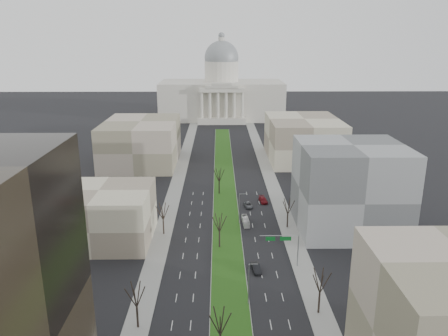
{
  "coord_description": "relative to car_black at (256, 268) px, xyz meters",
  "views": [
    {
      "loc": [
        -2.17,
        -21.17,
        51.47
      ],
      "look_at": [
        -0.4,
        114.49,
        10.96
      ],
      "focal_mm": 35.0,
      "sensor_mm": 36.0,
      "label": 1
    }
  ],
  "objects": [
    {
      "name": "car_red",
      "position": [
        6.0,
        43.81,
        -0.01
      ],
      "size": [
        2.91,
        5.75,
        1.6
      ],
      "primitive_type": "imported",
      "rotation": [
        0.0,
        0.0,
        0.12
      ],
      "color": "maroon",
      "rests_on": "ground"
    },
    {
      "name": "tree_median_c",
      "position": [
        -8.33,
        51.87,
        6.19
      ],
      "size": [
        5.4,
        5.4,
        9.72
      ],
      "color": "black",
      "rests_on": "ground"
    },
    {
      "name": "car_grey_far",
      "position": [
        0.86,
        39.48,
        -0.13
      ],
      "size": [
        2.91,
        5.15,
        1.36
      ],
      "primitive_type": "imported",
      "rotation": [
        0.0,
        0.0,
        0.14
      ],
      "color": "#52545A",
      "rests_on": "ground"
    },
    {
      "name": "tree_right_mid",
      "position": [
        10.87,
        -16.13,
        6.34
      ],
      "size": [
        5.52,
        5.52,
        9.94
      ],
      "color": "black",
      "rests_on": "ground"
    },
    {
      "name": "sidewalk_left",
      "position": [
        -23.83,
        26.87,
        -0.74
      ],
      "size": [
        5.0,
        330.0,
        0.15
      ],
      "primitive_type": "cube",
      "color": "gray",
      "rests_on": "ground"
    },
    {
      "name": "box_van",
      "position": [
        -0.75,
        26.36,
        0.18
      ],
      "size": [
        2.1,
        7.18,
        1.97
      ],
      "primitive_type": "imported",
      "rotation": [
        0.0,
        0.0,
        0.06
      ],
      "color": "white",
      "rests_on": "ground"
    },
    {
      "name": "tree_left_far",
      "position": [
        -23.53,
        19.87,
        6.03
      ],
      "size": [
        5.28,
        5.28,
        9.5
      ],
      "color": "black",
      "rests_on": "ground"
    },
    {
      "name": "capitol",
      "position": [
        -6.33,
        201.45,
        15.49
      ],
      "size": [
        80.0,
        46.0,
        55.0
      ],
      "color": "beige",
      "rests_on": "ground"
    },
    {
      "name": "mast_arm_signs",
      "position": [
        7.16,
        1.89,
        5.3
      ],
      "size": [
        9.12,
        0.24,
        8.09
      ],
      "color": "gray",
      "rests_on": "ground"
    },
    {
      "name": "building_far_left",
      "position": [
        -41.33,
        91.87,
        8.19
      ],
      "size": [
        30.0,
        40.0,
        18.0
      ],
      "primitive_type": "cube",
      "color": "gray",
      "rests_on": "ground"
    },
    {
      "name": "tree_median_b",
      "position": [
        -8.33,
        11.87,
        6.19
      ],
      "size": [
        5.4,
        5.4,
        9.72
      ],
      "color": "black",
      "rests_on": "ground"
    },
    {
      "name": "median",
      "position": [
        -6.33,
        50.85,
        -0.71
      ],
      "size": [
        8.0,
        222.03,
        0.2
      ],
      "color": "#999993",
      "rests_on": "ground"
    },
    {
      "name": "tree_right_far",
      "position": [
        10.87,
        23.87,
        5.72
      ],
      "size": [
        5.04,
        5.04,
        9.07
      ],
      "color": "black",
      "rests_on": "ground"
    },
    {
      "name": "streetlamp_median_b",
      "position": [
        -2.57,
        -13.13,
        4.0
      ],
      "size": [
        1.9,
        0.2,
        9.16
      ],
      "color": "gray",
      "rests_on": "ground"
    },
    {
      "name": "building_far_right",
      "position": [
        28.67,
        96.87,
        8.19
      ],
      "size": [
        30.0,
        40.0,
        18.0
      ],
      "primitive_type": "cube",
      "color": "gray",
      "rests_on": "ground"
    },
    {
      "name": "car_black",
      "position": [
        0.0,
        0.0,
        0.0
      ],
      "size": [
        2.4,
        5.11,
        1.62
      ],
      "primitive_type": "imported",
      "rotation": [
        0.0,
        0.0,
        0.14
      ],
      "color": "black",
      "rests_on": "ground"
    },
    {
      "name": "streetlamp_median_c",
      "position": [
        -2.57,
        26.87,
        4.0
      ],
      "size": [
        1.9,
        0.2,
        9.16
      ],
      "color": "gray",
      "rests_on": "ground"
    },
    {
      "name": "building_grey_right",
      "position": [
        27.67,
        23.87,
        11.19
      ],
      "size": [
        28.0,
        26.0,
        24.0
      ],
      "primitive_type": "cube",
      "color": "slate",
      "rests_on": "ground"
    },
    {
      "name": "ground",
      "position": [
        -6.33,
        51.87,
        -0.81
      ],
      "size": [
        600.0,
        600.0,
        0.0
      ],
      "primitive_type": "plane",
      "color": "black",
      "rests_on": "ground"
    },
    {
      "name": "tree_median_a",
      "position": [
        -8.33,
        -28.13,
        6.19
      ],
      "size": [
        5.4,
        5.4,
        9.72
      ],
      "color": "black",
      "rests_on": "ground"
    },
    {
      "name": "building_beige_left",
      "position": [
        -39.33,
        16.87,
        6.19
      ],
      "size": [
        26.0,
        22.0,
        14.0
      ],
      "primitive_type": "cube",
      "color": "gray",
      "rests_on": "ground"
    },
    {
      "name": "sidewalk_right",
      "position": [
        11.17,
        26.87,
        -0.74
      ],
      "size": [
        5.0,
        330.0,
        0.15
      ],
      "primitive_type": "cube",
      "color": "gray",
      "rests_on": "ground"
    },
    {
      "name": "tree_left_mid",
      "position": [
        -23.53,
        -20.13,
        6.19
      ],
      "size": [
        5.4,
        5.4,
        9.72
      ],
      "color": "black",
      "rests_on": "ground"
    }
  ]
}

